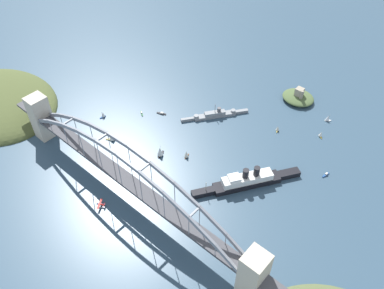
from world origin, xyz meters
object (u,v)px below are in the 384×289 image
object	(u,v)px
fort_island_mid_harbor	(298,97)
small_boat_6	(250,249)
ocean_liner	(247,181)
small_boat_8	(142,113)
small_boat_0	(162,113)
small_boat_10	(328,118)
harbor_arch_bridge	(127,180)
seaplane_taxiing_near_bridge	(101,205)
small_boat_4	(112,136)
small_boat_7	(278,128)
small_boat_2	(103,115)
small_boat_1	(326,175)
small_boat_5	(186,154)
small_boat_3	(160,151)
naval_cruiser	(215,115)
small_boat_9	(321,134)

from	to	relation	value
fort_island_mid_harbor	small_boat_6	bearing A→B (deg)	-69.96
ocean_liner	small_boat_8	distance (m)	141.54
small_boat_0	small_boat_10	distance (m)	173.61
harbor_arch_bridge	fort_island_mid_harbor	xyz separation A→B (m)	(35.90, 215.48, -21.71)
small_boat_6	small_boat_8	bearing A→B (deg)	161.97
harbor_arch_bridge	fort_island_mid_harbor	bearing A→B (deg)	80.54
small_boat_0	small_boat_10	xyz separation A→B (m)	(137.47, 105.98, 2.81)
seaplane_taxiing_near_bridge	small_boat_0	size ratio (longest dim) A/B	0.97
small_boat_4	ocean_liner	bearing A→B (deg)	16.81
small_boat_7	harbor_arch_bridge	bearing A→B (deg)	-106.36
ocean_liner	small_boat_2	distance (m)	169.36
small_boat_1	small_boat_5	distance (m)	128.55
small_boat_10	small_boat_3	bearing A→B (deg)	-122.26
naval_cruiser	small_boat_2	bearing A→B (deg)	-138.25
naval_cruiser	small_boat_6	size ratio (longest dim) A/B	9.04
seaplane_taxiing_near_bridge	small_boat_3	world-z (taller)	small_boat_3
small_boat_0	small_boat_9	distance (m)	164.09
small_boat_6	small_boat_7	xyz separation A→B (m)	(-58.64, 131.43, -0.11)
small_boat_0	small_boat_6	distance (m)	180.83
small_boat_0	small_boat_3	bearing A→B (deg)	-46.71
harbor_arch_bridge	small_boat_2	bearing A→B (deg)	151.85
seaplane_taxiing_near_bridge	small_boat_0	distance (m)	129.09
small_boat_3	small_boat_7	size ratio (longest dim) A/B	1.84
ocean_liner	small_boat_7	bearing A→B (deg)	103.22
ocean_liner	seaplane_taxiing_near_bridge	xyz separation A→B (m)	(-78.61, -100.26, -3.46)
small_boat_1	small_boat_9	bearing A→B (deg)	123.77
small_boat_2	small_boat_6	distance (m)	209.80
ocean_liner	small_boat_5	world-z (taller)	ocean_liner
small_boat_0	small_boat_2	xyz separation A→B (m)	(-42.39, -44.22, 2.72)
small_boat_0	small_boat_8	distance (m)	21.29
ocean_liner	small_boat_3	distance (m)	86.59
seaplane_taxiing_near_bridge	small_boat_4	xyz separation A→B (m)	(-55.24, 59.82, 2.42)
naval_cruiser	fort_island_mid_harbor	distance (m)	96.46
small_boat_2	small_boat_7	size ratio (longest dim) A/B	1.14
ocean_liner	small_boat_4	bearing A→B (deg)	-163.19
ocean_liner	naval_cruiser	world-z (taller)	ocean_liner
seaplane_taxiing_near_bridge	naval_cruiser	bearing A→B (deg)	90.40
small_boat_4	small_boat_10	xyz separation A→B (m)	(146.10, 166.53, -0.93)
fort_island_mid_harbor	small_boat_9	distance (m)	59.92
harbor_arch_bridge	small_boat_6	distance (m)	110.54
harbor_arch_bridge	small_boat_8	distance (m)	117.39
small_boat_7	small_boat_1	bearing A→B (deg)	-18.64
small_boat_5	small_boat_6	size ratio (longest dim) A/B	1.26
harbor_arch_bridge	small_boat_1	world-z (taller)	harbor_arch_bridge
small_boat_3	small_boat_6	bearing A→B (deg)	-12.88
naval_cruiser	small_boat_0	bearing A→B (deg)	-143.05
seaplane_taxiing_near_bridge	small_boat_10	world-z (taller)	small_boat_10
small_boat_8	small_boat_10	distance (m)	194.87
small_boat_0	small_boat_1	size ratio (longest dim) A/B	1.16
small_boat_1	small_boat_10	distance (m)	78.03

